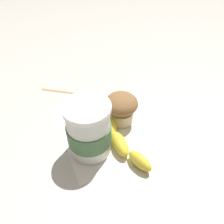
# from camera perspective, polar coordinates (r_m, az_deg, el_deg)

# --- Properties ---
(ground_plane) EXTENTS (3.00, 3.00, 0.00)m
(ground_plane) POSITION_cam_1_polar(r_m,az_deg,el_deg) (0.54, 0.00, -3.70)
(ground_plane) COLOR beige
(paper_napkin) EXTENTS (0.30, 0.30, 0.00)m
(paper_napkin) POSITION_cam_1_polar(r_m,az_deg,el_deg) (0.54, 0.00, -3.65)
(paper_napkin) COLOR white
(paper_napkin) RESTS_ON ground_plane
(coffee_cup) EXTENTS (0.09, 0.09, 0.13)m
(coffee_cup) POSITION_cam_1_polar(r_m,az_deg,el_deg) (0.45, -6.04, -4.71)
(coffee_cup) COLOR silver
(coffee_cup) RESTS_ON paper_napkin
(muffin) EXTENTS (0.08, 0.08, 0.08)m
(muffin) POSITION_cam_1_polar(r_m,az_deg,el_deg) (0.53, 2.42, 1.29)
(muffin) COLOR beige
(muffin) RESTS_ON paper_napkin
(banana) EXTENTS (0.23, 0.09, 0.03)m
(banana) POSITION_cam_1_polar(r_m,az_deg,el_deg) (0.50, 1.73, -5.54)
(banana) COLOR yellow
(banana) RESTS_ON paper_napkin
(wooden_stirrer) EXTENTS (0.04, 0.11, 0.00)m
(wooden_stirrer) POSITION_cam_1_polar(r_m,az_deg,el_deg) (0.67, -13.68, 5.30)
(wooden_stirrer) COLOR tan
(wooden_stirrer) RESTS_ON ground_plane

